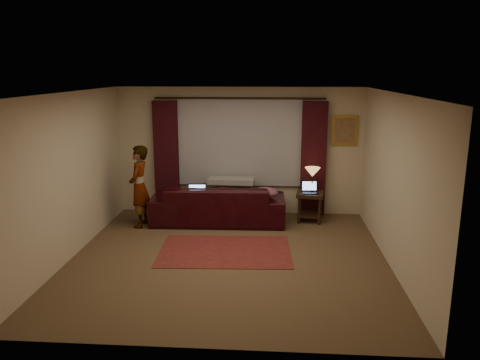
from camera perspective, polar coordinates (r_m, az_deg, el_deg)
name	(u,v)px	position (r m, az deg, el deg)	size (l,w,h in m)	color
floor	(228,258)	(7.57, -1.42, -9.52)	(5.00, 5.00, 0.01)	brown
ceiling	(227,93)	(6.99, -1.54, 10.58)	(5.00, 5.00, 0.02)	silver
wall_back	(240,151)	(9.61, -0.05, 3.53)	(5.00, 0.02, 2.60)	beige
wall_front	(204,235)	(4.79, -4.36, -6.67)	(5.00, 0.02, 2.60)	beige
wall_left	(70,176)	(7.81, -20.05, 0.43)	(0.02, 5.00, 2.60)	beige
wall_right	(394,182)	(7.37, 18.27, -0.18)	(0.02, 5.00, 2.60)	beige
sheer_curtain	(239,142)	(9.52, -0.07, 4.66)	(2.50, 0.05, 1.80)	#9F9FA7
drape_left	(167,157)	(9.75, -8.93, 2.79)	(0.50, 0.14, 2.30)	black
drape_right	(313,159)	(9.54, 8.94, 2.56)	(0.50, 0.14, 2.30)	black
curtain_rod	(239,98)	(9.38, -0.10, 9.93)	(0.04, 0.04, 3.40)	black
picture_frame	(344,130)	(9.60, 12.61, 5.91)	(0.50, 0.04, 0.60)	#B6882E
sofa	(218,196)	(9.13, -2.69, -2.01)	(2.59, 1.12, 1.04)	black
throw_blanket	(231,167)	(9.27, -1.10, 1.58)	(0.91, 0.37, 0.11)	gray
clothing_pile	(265,193)	(8.97, 3.08, -1.61)	(0.49, 0.38, 0.21)	#83475D
laptop_sofa	(197,192)	(8.96, -5.29, -1.51)	(0.35, 0.39, 0.26)	black
area_rug	(225,251)	(7.83, -1.83, -8.64)	(2.16, 1.44, 0.01)	maroon
end_table	(310,207)	(9.34, 8.49, -3.24)	(0.51, 0.51, 0.59)	black
tiffany_lamp	(312,180)	(9.27, 8.79, 0.05)	(0.30, 0.30, 0.48)	olive
laptop_table	(310,187)	(9.17, 8.55, -0.91)	(0.31, 0.34, 0.23)	black
person	(139,187)	(9.02, -12.18, -0.78)	(0.46, 0.46, 1.56)	gray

